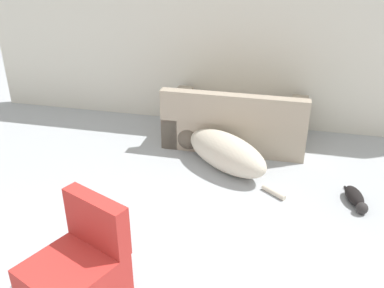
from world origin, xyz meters
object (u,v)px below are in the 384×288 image
couch (236,124)px  side_chair (78,276)px  dog (221,150)px  cat (356,198)px

couch → side_chair: bearing=76.6°
couch → dog: bearing=84.1°
dog → cat: dog is taller
couch → cat: bearing=140.8°
couch → side_chair: 3.01m
dog → couch: bearing=-58.9°
couch → dog: 0.67m
dog → side_chair: side_chair is taller
couch → cat: 1.77m
couch → side_chair: size_ratio=2.13×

